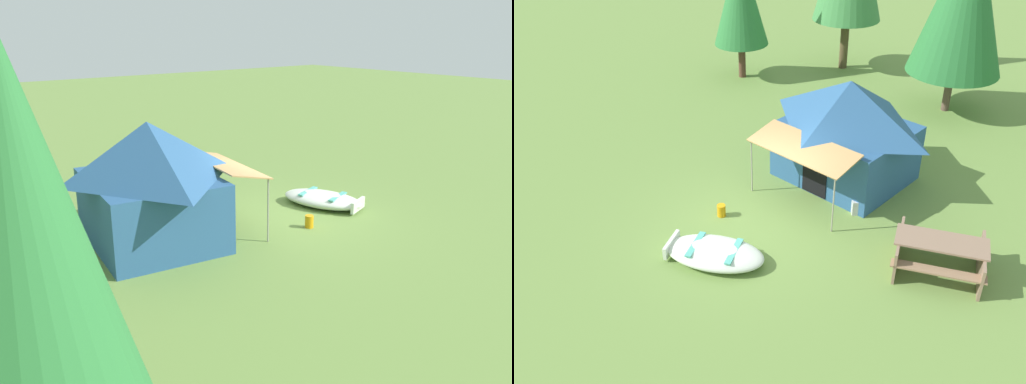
# 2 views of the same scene
# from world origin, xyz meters

# --- Properties ---
(ground_plane) EXTENTS (80.00, 80.00, 0.00)m
(ground_plane) POSITION_xyz_m (0.00, 0.00, 0.00)
(ground_plane) COLOR olive
(beached_rowboat) EXTENTS (2.49, 1.83, 0.38)m
(beached_rowboat) POSITION_xyz_m (0.14, -1.56, 0.20)
(beached_rowboat) COLOR silver
(beached_rowboat) RESTS_ON ground_plane
(canvas_cabin_tent) EXTENTS (3.73, 4.12, 2.74)m
(canvas_cabin_tent) POSITION_xyz_m (0.77, 3.21, 1.42)
(canvas_cabin_tent) COLOR #2A5585
(canvas_cabin_tent) RESTS_ON ground_plane
(picnic_table) EXTENTS (2.24, 1.95, 0.80)m
(picnic_table) POSITION_xyz_m (4.28, 0.87, 0.50)
(picnic_table) COLOR #8A6B56
(picnic_table) RESTS_ON ground_plane
(cooler_box) EXTENTS (0.57, 0.59, 0.37)m
(cooler_box) POSITION_xyz_m (1.84, 1.95, 0.18)
(cooler_box) COLOR silver
(cooler_box) RESTS_ON ground_plane
(fuel_can) EXTENTS (0.28, 0.28, 0.31)m
(fuel_can) POSITION_xyz_m (-0.79, -0.15, 0.15)
(fuel_can) COLOR orange
(fuel_can) RESTS_ON ground_plane
(pine_tree_back_left) EXTENTS (1.99, 1.99, 4.77)m
(pine_tree_back_left) POSITION_xyz_m (-5.95, 7.55, 3.01)
(pine_tree_back_left) COLOR #523326
(pine_tree_back_left) RESTS_ON ground_plane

